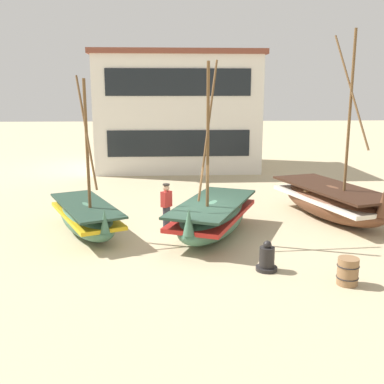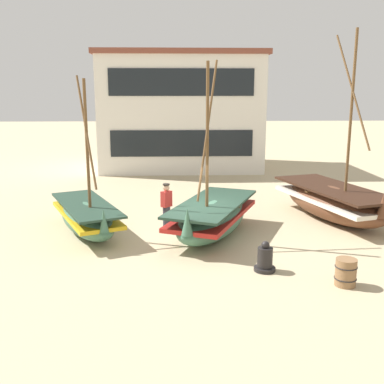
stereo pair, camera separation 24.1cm
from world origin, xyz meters
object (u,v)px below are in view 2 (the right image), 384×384
(fishing_boat_centre_large, at_px, (333,201))
(harbor_building_main, at_px, (181,111))
(wooden_barrel, at_px, (346,272))
(capstan_winch, at_px, (265,259))
(fishing_boat_near_left, at_px, (212,217))
(fisherman_by_hull, at_px, (167,208))
(fishing_boat_far_right, at_px, (87,216))

(fishing_boat_centre_large, height_order, harbor_building_main, harbor_building_main)
(wooden_barrel, bearing_deg, capstan_winch, 150.42)
(fishing_boat_near_left, bearing_deg, fisherman_by_hull, 159.76)
(fishing_boat_far_right, xyz_separation_m, wooden_barrel, (7.25, -4.64, -0.24))
(fishing_boat_near_left, height_order, harbor_building_main, harbor_building_main)
(fishing_boat_far_right, relative_size, capstan_winch, 6.27)
(fishing_boat_near_left, distance_m, wooden_barrel, 5.14)
(fishing_boat_centre_large, distance_m, capstan_winch, 6.13)
(fishing_boat_far_right, bearing_deg, fishing_boat_centre_large, 8.59)
(fishing_boat_near_left, bearing_deg, wooden_barrel, -54.43)
(fishing_boat_far_right, height_order, fisherman_by_hull, fishing_boat_far_right)
(fishing_boat_near_left, relative_size, fishing_boat_far_right, 1.09)
(fisherman_by_hull, distance_m, harbor_building_main, 14.15)
(fishing_boat_centre_large, bearing_deg, capstan_winch, -125.75)
(fishing_boat_centre_large, xyz_separation_m, fisherman_by_hull, (-6.27, -1.26, 0.14))
(wooden_barrel, bearing_deg, fishing_boat_centre_large, 73.75)
(fisherman_by_hull, distance_m, capstan_winch, 4.61)
(fishing_boat_centre_large, distance_m, fisherman_by_hull, 6.40)
(fishing_boat_far_right, bearing_deg, fisherman_by_hull, 2.14)
(fishing_boat_centre_large, xyz_separation_m, harbor_building_main, (-5.53, 12.61, 2.85))
(fishing_boat_centre_large, height_order, fishing_boat_far_right, fishing_boat_centre_large)
(fisherman_by_hull, relative_size, wooden_barrel, 2.41)
(wooden_barrel, bearing_deg, harbor_building_main, 101.49)
(harbor_building_main, bearing_deg, fishing_boat_centre_large, -66.32)
(fishing_boat_far_right, bearing_deg, harbor_building_main, 76.06)
(fishing_boat_centre_large, bearing_deg, fishing_boat_far_right, -171.41)
(fishing_boat_near_left, distance_m, harbor_building_main, 14.74)
(fishing_boat_far_right, bearing_deg, wooden_barrel, -32.62)
(capstan_winch, height_order, harbor_building_main, harbor_building_main)
(fishing_boat_centre_large, bearing_deg, wooden_barrel, -106.25)
(wooden_barrel, relative_size, harbor_building_main, 0.07)
(fisherman_by_hull, xyz_separation_m, harbor_building_main, (0.74, 13.87, 2.71))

